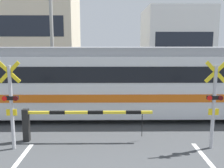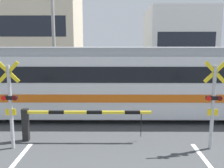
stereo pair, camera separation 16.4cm
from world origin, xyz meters
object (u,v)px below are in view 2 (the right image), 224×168
Objects in this scene: commuter_train at (95,79)px; pedestrian at (102,79)px; crossing_signal_right at (213,102)px; crossing_barrier_near at (60,118)px; crossing_barrier_far at (143,87)px; crossing_signal_left at (10,101)px.

commuter_train is 5.63m from pedestrian.
commuter_train is at bearing 136.72° from crossing_signal_right.
pedestrian reaches higher than crossing_barrier_near.
crossing_barrier_far is 1.57× the size of crossing_signal_left.
commuter_train reaches higher than pedestrian.
crossing_signal_right is 1.75× the size of pedestrian.
crossing_barrier_far is 1.57× the size of crossing_signal_right.
crossing_barrier_far is 6.83m from crossing_signal_right.
commuter_train is 5.02× the size of crossing_barrier_near.
crossing_barrier_far is 8.27m from crossing_signal_left.
commuter_train is 7.90× the size of crossing_signal_right.
crossing_barrier_far is at bearing -46.69° from pedestrian.
crossing_barrier_far is at bearing 49.83° from commuter_train.
crossing_barrier_far is at bearing 53.80° from crossing_signal_left.
crossing_barrier_far is 3.57m from pedestrian.
commuter_train is 5.36m from crossing_signal_right.
crossing_barrier_near is 6.95m from crossing_barrier_far.
pedestrian is at bearing 83.19° from crossing_barrier_near.
crossing_signal_left is at bearing -122.65° from commuter_train.
pedestrian is at bearing 112.53° from crossing_signal_right.
crossing_signal_left is (-2.35, -3.67, -0.15)m from commuter_train.
crossing_barrier_near is 1.57× the size of crossing_signal_right.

